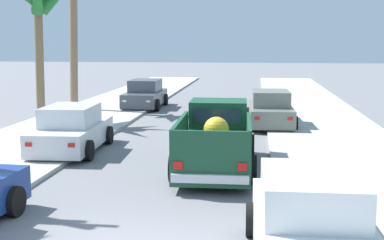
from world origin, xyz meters
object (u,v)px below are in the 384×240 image
(car_left_near, at_px, (72,130))
(palm_tree_right_mid, at_px, (38,5))
(pickup_truck, at_px, (216,141))
(car_left_mid, at_px, (145,95))
(car_right_mid, at_px, (310,225))
(car_left_far, at_px, (270,110))

(car_left_near, distance_m, palm_tree_right_mid, 8.11)
(pickup_truck, height_order, palm_tree_right_mid, palm_tree_right_mid)
(car_left_mid, relative_size, car_right_mid, 1.00)
(car_left_mid, relative_size, car_left_far, 0.99)
(car_left_near, relative_size, car_right_mid, 1.01)
(car_left_near, bearing_deg, car_left_far, 42.03)
(car_left_far, height_order, palm_tree_right_mid, palm_tree_right_mid)
(car_left_far, distance_m, palm_tree_right_mid, 11.05)
(car_right_mid, bearing_deg, car_left_far, 91.03)
(palm_tree_right_mid, bearing_deg, pickup_truck, -41.63)
(car_right_mid, height_order, car_left_far, same)
(car_right_mid, bearing_deg, palm_tree_right_mid, 126.87)
(car_left_near, height_order, car_left_far, same)
(pickup_truck, bearing_deg, palm_tree_right_mid, 138.37)
(car_left_mid, height_order, car_right_mid, same)
(pickup_truck, height_order, car_left_far, pickup_truck)
(car_left_mid, height_order, car_left_far, same)
(car_right_mid, xyz_separation_m, car_left_far, (-0.25, 13.97, 0.00))
(car_left_far, bearing_deg, car_left_near, -137.97)
(pickup_truck, bearing_deg, car_left_mid, 110.59)
(pickup_truck, relative_size, car_left_far, 1.22)
(pickup_truck, distance_m, palm_tree_right_mid, 12.04)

